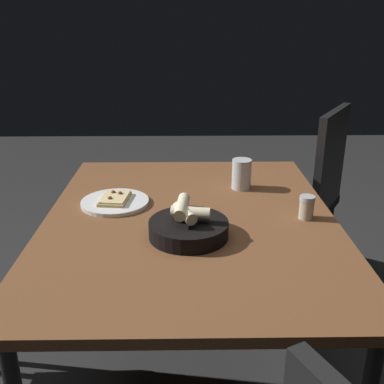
# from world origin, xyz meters

# --- Properties ---
(dining_table) EXTENTS (0.95, 1.20, 0.75)m
(dining_table) POSITION_xyz_m (0.00, 0.00, 0.69)
(dining_table) COLOR brown
(dining_table) RESTS_ON ground
(pizza_plate) EXTENTS (0.24, 0.24, 0.04)m
(pizza_plate) POSITION_xyz_m (0.26, -0.12, 0.76)
(pizza_plate) COLOR white
(pizza_plate) RESTS_ON dining_table
(bread_basket) EXTENTS (0.24, 0.24, 0.11)m
(bread_basket) POSITION_xyz_m (0.01, 0.14, 0.78)
(bread_basket) COLOR black
(bread_basket) RESTS_ON dining_table
(beer_glass) EXTENTS (0.07, 0.07, 0.11)m
(beer_glass) POSITION_xyz_m (-0.20, -0.27, 0.80)
(beer_glass) COLOR silver
(beer_glass) RESTS_ON dining_table
(pepper_shaker) EXTENTS (0.05, 0.05, 0.08)m
(pepper_shaker) POSITION_xyz_m (-0.38, 0.01, 0.79)
(pepper_shaker) COLOR #BFB299
(pepper_shaker) RESTS_ON dining_table
(chair_spare) EXTENTS (0.61, 0.61, 0.96)m
(chair_spare) POSITION_xyz_m (-0.59, -0.78, 0.54)
(chair_spare) COLOR black
(chair_spare) RESTS_ON ground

